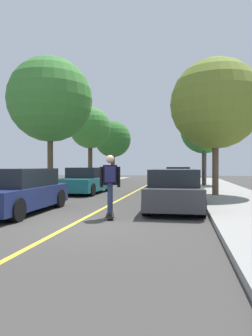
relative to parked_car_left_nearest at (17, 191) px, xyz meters
The scene contains 17 objects.
ground 2.78m from the parked_car_left_nearest, 25.49° to the right, with size 80.00×80.00×0.00m, color #3D3A38.
center_line 3.80m from the parked_car_left_nearest, 49.33° to the left, with size 0.12×39.20×0.01m, color gold.
parked_car_left_nearest is the anchor object (origin of this frame).
parked_car_left_near 7.01m from the parked_car_left_nearest, 89.98° to the left, with size 1.95×4.40×1.40m.
parked_car_right_nearest 5.14m from the parked_car_left_nearest, 18.53° to the left, with size 1.92×4.50×1.37m.
parked_car_right_near 9.83m from the parked_car_left_nearest, 60.27° to the left, with size 1.90×4.14×1.32m.
parked_car_right_far 14.88m from the parked_car_left_nearest, 70.89° to the left, with size 2.04×4.52×1.41m.
parked_car_right_farthest 20.62m from the parked_car_left_nearest, 76.33° to the left, with size 2.06×4.27×1.36m.
street_tree_left_nearest 7.85m from the parked_car_left_nearest, 105.73° to the left, with size 4.47×4.47×7.10m.
street_tree_left_near 13.99m from the parked_car_left_nearest, 97.56° to the left, with size 3.13×3.13×5.81m.
street_tree_left_far 21.24m from the parked_car_left_nearest, 94.86° to the left, with size 3.64×3.64×5.86m.
street_tree_right_nearest 9.55m from the parked_car_left_nearest, 41.03° to the left, with size 4.18×4.18×6.32m.
street_tree_right_near 15.49m from the parked_car_left_nearest, 63.91° to the left, with size 3.37×3.37×5.60m.
fire_hydrant 2.41m from the parked_car_left_nearest, 128.56° to the left, with size 0.20×0.20×0.70m.
streetlamp 14.73m from the parked_car_left_nearest, 62.86° to the left, with size 0.36×0.24×5.17m.
skateboard 3.25m from the parked_car_left_nearest, ahead, with size 0.41×0.87×0.10m.
skateboarder 3.23m from the parked_car_left_nearest, ahead, with size 0.58×0.70×1.69m.
Camera 1 is at (2.76, -7.69, 1.48)m, focal length 32.56 mm.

